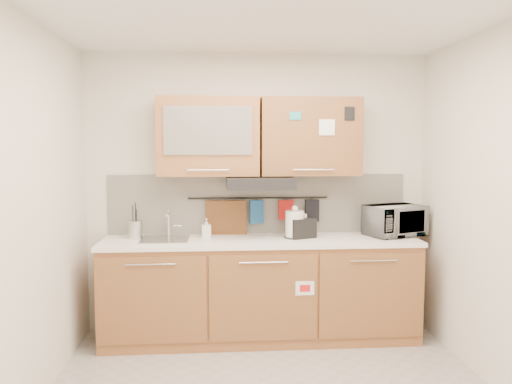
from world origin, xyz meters
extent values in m
plane|color=white|center=(0.00, 0.00, 2.60)|extent=(3.20, 3.20, 0.00)
plane|color=silver|center=(0.00, 1.50, 1.30)|extent=(3.20, 0.00, 3.20)
plane|color=silver|center=(-1.60, 0.00, 1.30)|extent=(0.00, 3.00, 3.00)
plane|color=silver|center=(1.60, 0.00, 1.30)|extent=(0.00, 3.00, 3.00)
cube|color=#A86C3B|center=(0.00, 1.20, 0.44)|extent=(2.80, 0.60, 0.88)
cube|color=black|center=(0.00, 1.20, 0.05)|extent=(2.80, 0.54, 0.10)
cube|color=brown|center=(-0.93, 0.89, 0.47)|extent=(0.91, 0.02, 0.74)
cylinder|color=silver|center=(-0.93, 0.86, 0.78)|extent=(0.41, 0.01, 0.01)
cube|color=brown|center=(0.00, 0.89, 0.47)|extent=(0.91, 0.02, 0.74)
cylinder|color=silver|center=(0.00, 0.86, 0.78)|extent=(0.41, 0.01, 0.01)
cube|color=brown|center=(0.93, 0.89, 0.47)|extent=(0.91, 0.02, 0.74)
cylinder|color=silver|center=(0.93, 0.86, 0.78)|extent=(0.41, 0.01, 0.01)
cube|color=white|center=(0.00, 1.19, 0.90)|extent=(2.82, 0.62, 0.04)
cube|color=silver|center=(0.00, 1.49, 1.20)|extent=(2.80, 0.02, 0.56)
cube|color=#A86C3B|center=(-0.46, 1.32, 1.83)|extent=(0.90, 0.35, 0.70)
cube|color=silver|center=(-0.46, 1.14, 1.88)|extent=(0.76, 0.02, 0.42)
cube|color=brown|center=(0.46, 1.32, 1.83)|extent=(0.90, 0.35, 0.70)
cube|color=white|center=(0.58, 1.14, 1.91)|extent=(0.14, 0.00, 0.14)
cube|color=black|center=(0.00, 1.25, 1.42)|extent=(0.60, 0.46, 0.10)
cube|color=silver|center=(-0.85, 1.20, 0.92)|extent=(0.42, 0.40, 0.03)
cylinder|color=silver|center=(-0.83, 1.36, 1.04)|extent=(0.03, 0.03, 0.24)
cylinder|color=silver|center=(-0.83, 1.28, 1.14)|extent=(0.02, 0.18, 0.02)
cylinder|color=black|center=(0.00, 1.45, 1.26)|extent=(1.30, 0.02, 0.02)
cylinder|color=#B8B8BD|center=(-1.12, 1.30, 1.00)|extent=(0.13, 0.13, 0.16)
cylinder|color=black|center=(-1.14, 1.31, 1.07)|extent=(0.01, 0.01, 0.30)
cylinder|color=black|center=(-1.10, 1.28, 1.05)|extent=(0.01, 0.01, 0.27)
cylinder|color=black|center=(-1.12, 1.32, 1.08)|extent=(0.01, 0.01, 0.32)
cylinder|color=black|center=(-1.14, 1.27, 1.04)|extent=(0.01, 0.01, 0.24)
cylinder|color=white|center=(0.31, 1.21, 1.04)|extent=(0.22, 0.22, 0.25)
sphere|color=white|center=(0.31, 1.21, 1.19)|extent=(0.06, 0.06, 0.06)
cube|color=white|center=(0.41, 1.25, 1.05)|extent=(0.03, 0.04, 0.16)
cylinder|color=black|center=(0.31, 1.21, 0.93)|extent=(0.19, 0.19, 0.01)
cube|color=black|center=(0.37, 1.21, 1.01)|extent=(0.27, 0.22, 0.18)
cube|color=black|center=(0.33, 1.19, 1.09)|extent=(0.10, 0.12, 0.01)
cube|color=black|center=(0.41, 1.22, 1.09)|extent=(0.10, 0.12, 0.01)
imported|color=#999999|center=(1.25, 1.26, 1.06)|extent=(0.60, 0.51, 0.28)
imported|color=#999999|center=(-0.48, 1.27, 1.01)|extent=(0.09, 0.09, 0.18)
cube|color=brown|center=(-0.30, 1.44, 1.01)|extent=(0.38, 0.06, 0.47)
cube|color=#1E528B|center=(-0.02, 1.44, 1.13)|extent=(0.14, 0.07, 0.22)
cube|color=black|center=(0.51, 1.44, 1.14)|extent=(0.13, 0.04, 0.21)
cube|color=red|center=(0.26, 1.44, 1.15)|extent=(0.15, 0.06, 0.18)
camera|label=1|loc=(-0.37, -3.20, 1.75)|focal=35.00mm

